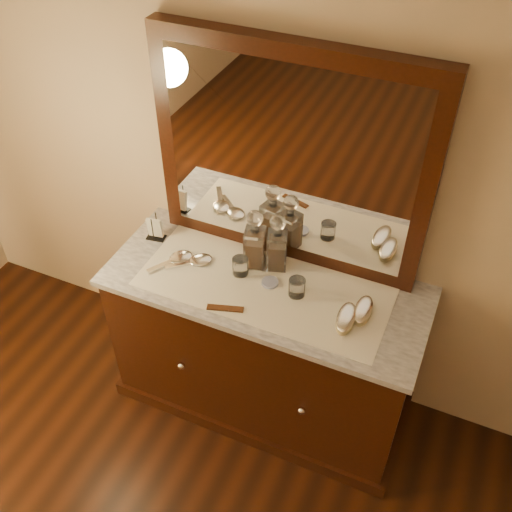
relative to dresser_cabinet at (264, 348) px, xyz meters
name	(u,v)px	position (x,y,z in m)	size (l,w,h in m)	color
dresser_cabinet	(264,348)	(0.00, 0.00, 0.00)	(1.40, 0.55, 0.82)	black
dresser_plinth	(264,393)	(0.00, 0.00, -0.37)	(1.46, 0.59, 0.08)	black
knob_left	(181,366)	(-0.30, -0.28, 0.04)	(0.04, 0.04, 0.04)	silver
knob_right	(302,411)	(0.30, -0.28, 0.04)	(0.04, 0.04, 0.04)	silver
marble_top	(265,287)	(0.00, 0.00, 0.42)	(1.44, 0.59, 0.03)	white
mirror_frame	(290,160)	(0.00, 0.25, 0.94)	(1.20, 0.08, 1.00)	black
mirror_glass	(287,164)	(0.00, 0.21, 0.94)	(1.06, 0.01, 0.86)	white
lace_runner	(263,287)	(0.00, -0.02, 0.44)	(1.10, 0.45, 0.00)	white
pin_dish	(270,282)	(0.02, 0.01, 0.45)	(0.07, 0.07, 0.01)	white
comb	(225,308)	(-0.09, -0.21, 0.45)	(0.16, 0.03, 0.01)	#663212
napkin_rack	(155,229)	(-0.60, 0.08, 0.49)	(0.10, 0.07, 0.13)	black
decanter_left	(255,244)	(-0.09, 0.10, 0.56)	(0.11, 0.11, 0.30)	brown
decanter_right	(277,247)	(0.00, 0.13, 0.55)	(0.11, 0.11, 0.29)	brown
brush_near	(346,319)	(0.39, -0.08, 0.47)	(0.09, 0.18, 0.05)	#98875D
brush_far	(363,311)	(0.44, 0.00, 0.47)	(0.08, 0.17, 0.05)	#98875D
hand_mirror_outer	(177,259)	(-0.43, -0.02, 0.45)	(0.17, 0.22, 0.02)	silver
hand_mirror_inner	(197,261)	(-0.34, 0.00, 0.45)	(0.20, 0.18, 0.02)	silver
tumblers	(268,276)	(0.01, 0.01, 0.49)	(0.35, 0.10, 0.08)	white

